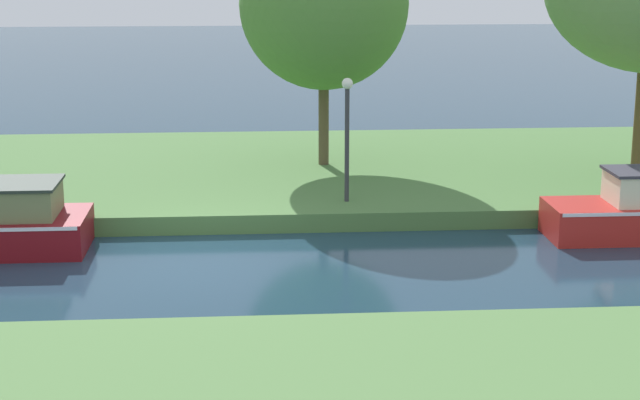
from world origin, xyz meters
The scene contains 4 objects.
ground_plane centered at (0.00, 0.00, 0.00)m, with size 120.00×120.00×0.00m, color #1C3648.
riverbank_far centered at (0.00, 7.00, 0.20)m, with size 72.00×10.00×0.40m, color #4B753C.
willow_tree_centre centered at (2.91, 7.05, 4.43)m, with size 4.17×4.43×6.15m.
lamp_post centered at (3.11, 3.09, 2.11)m, with size 0.24×0.24×2.69m.
Camera 1 is at (0.94, -18.82, 5.82)m, focal length 58.38 mm.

